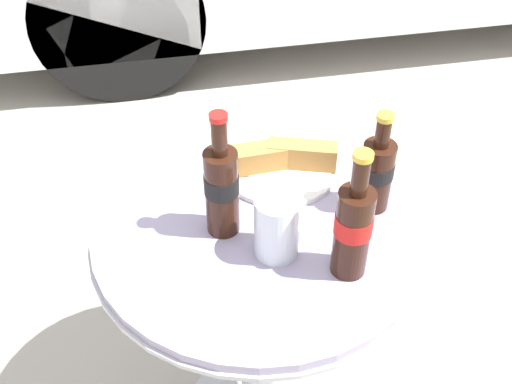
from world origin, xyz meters
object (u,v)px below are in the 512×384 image
object	(u,v)px
cola_bottle_center	(353,227)
lunch_plate_near	(280,162)
bistro_table	(259,285)
cola_bottle_right	(377,172)
cola_bottle_left	(222,187)
drinking_glass	(277,229)

from	to	relation	value
cola_bottle_center	lunch_plate_near	world-z (taller)	cola_bottle_center
bistro_table	cola_bottle_right	world-z (taller)	cola_bottle_right
cola_bottle_right	cola_bottle_center	distance (m)	0.18
cola_bottle_left	cola_bottle_right	world-z (taller)	cola_bottle_left
lunch_plate_near	bistro_table	bearing A→B (deg)	-116.42
drinking_glass	lunch_plate_near	bearing A→B (deg)	75.75
bistro_table	cola_bottle_right	bearing A→B (deg)	2.13
cola_bottle_center	cola_bottle_right	bearing A→B (deg)	57.64
drinking_glass	cola_bottle_left	bearing A→B (deg)	137.66
cola_bottle_right	cola_bottle_center	world-z (taller)	cola_bottle_center
cola_bottle_left	cola_bottle_right	xyz separation A→B (m)	(0.29, 0.01, -0.02)
cola_bottle_center	drinking_glass	distance (m)	0.14
bistro_table	lunch_plate_near	distance (m)	0.26
cola_bottle_left	drinking_glass	size ratio (longest dim) A/B	2.08
cola_bottle_right	lunch_plate_near	world-z (taller)	cola_bottle_right
drinking_glass	lunch_plate_near	xyz separation A→B (m)	(0.06, 0.22, -0.04)
cola_bottle_center	bistro_table	bearing A→B (deg)	132.44
bistro_table	drinking_glass	size ratio (longest dim) A/B	5.56
bistro_table	lunch_plate_near	size ratio (longest dim) A/B	2.84
cola_bottle_left	lunch_plate_near	world-z (taller)	cola_bottle_left
bistro_table	drinking_glass	bearing A→B (deg)	-78.18
cola_bottle_right	drinking_glass	xyz separation A→B (m)	(-0.21, -0.08, -0.03)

